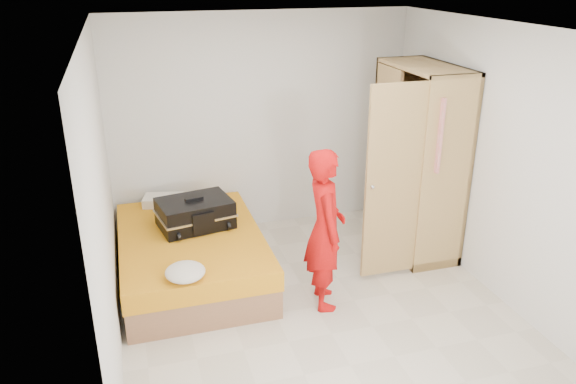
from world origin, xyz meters
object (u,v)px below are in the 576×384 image
object	(u,v)px
person	(325,229)
bed	(192,256)
wardrobe	(416,167)
round_cushion	(185,272)
suitcase	(195,213)

from	to	relation	value
person	bed	bearing A→B (deg)	62.89
bed	person	distance (m)	1.52
wardrobe	bed	bearing A→B (deg)	179.01
bed	round_cushion	world-z (taller)	round_cushion
bed	person	world-z (taller)	person
wardrobe	suitcase	xyz separation A→B (m)	(-2.42, 0.23, -0.35)
wardrobe	person	size ratio (longest dim) A/B	1.34
bed	suitcase	world-z (taller)	suitcase
round_cushion	bed	bearing A→B (deg)	80.06
suitcase	round_cushion	world-z (taller)	suitcase
suitcase	person	bearing A→B (deg)	-53.76
round_cushion	person	bearing A→B (deg)	1.74
bed	person	size ratio (longest dim) A/B	1.29
bed	wardrobe	xyz separation A→B (m)	(2.50, -0.04, 0.75)
wardrobe	person	xyz separation A→B (m)	(-1.34, -0.78, -0.22)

